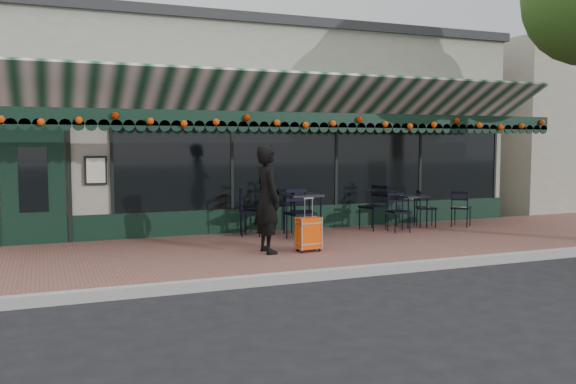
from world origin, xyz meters
name	(u,v)px	position (x,y,z in m)	size (l,w,h in m)	color
ground	(369,274)	(0.00, 0.00, 0.00)	(80.00, 80.00, 0.00)	black
sidewalk	(315,248)	(0.00, 2.00, 0.07)	(18.00, 4.00, 0.15)	brown
curb	(372,270)	(0.00, -0.08, 0.07)	(18.00, 0.16, 0.15)	#9E9E99
restaurant_building	(226,133)	(0.00, 7.84, 2.27)	(12.00, 9.60, 4.50)	gray
woman	(268,199)	(-1.11, 1.53, 1.07)	(0.67, 0.44, 1.84)	black
suitcase	(308,234)	(-0.42, 1.36, 0.46)	(0.43, 0.28, 0.93)	#EE4607
cafe_table_a	(412,199)	(2.93, 3.28, 0.79)	(0.58, 0.58, 0.71)	black
cafe_table_b	(302,198)	(0.23, 3.15, 0.90)	(0.68, 0.68, 0.84)	black
chair_a_left	(373,207)	(1.94, 3.26, 0.63)	(0.48, 0.48, 0.97)	black
chair_a_right	(426,208)	(3.26, 3.19, 0.56)	(0.41, 0.41, 0.83)	black
chair_a_front	(399,212)	(2.28, 2.77, 0.57)	(0.42, 0.42, 0.83)	black
chair_a_extra	(461,208)	(4.03, 2.96, 0.56)	(0.41, 0.41, 0.83)	black
chair_b_left	(260,210)	(-0.56, 3.47, 0.66)	(0.51, 0.51, 1.01)	black
chair_b_right	(302,213)	(0.24, 3.16, 0.61)	(0.46, 0.46, 0.91)	black
chair_b_front	(301,214)	(-0.04, 2.59, 0.65)	(0.50, 0.50, 0.99)	black
chair_solo	(251,212)	(-0.77, 3.44, 0.63)	(0.48, 0.48, 0.97)	black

